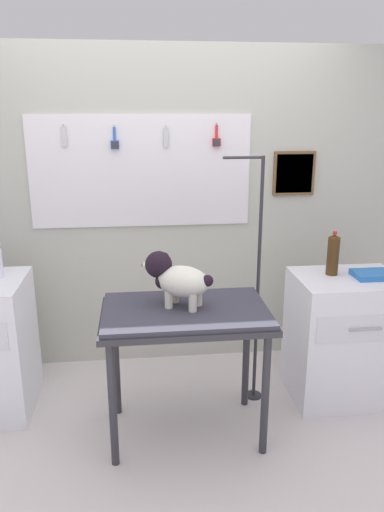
{
  "coord_description": "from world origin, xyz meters",
  "views": [
    {
      "loc": [
        -0.18,
        -2.19,
        1.86
      ],
      "look_at": [
        0.11,
        0.4,
        1.08
      ],
      "focal_mm": 34.12,
      "sensor_mm": 36.0,
      "label": 1
    }
  ],
  "objects_px": {
    "grooming_arm": "(256,293)",
    "cabinet_right": "(344,337)",
    "dog": "(176,278)",
    "grooming_table": "(186,323)",
    "soda_bottle": "(333,254)"
  },
  "relations": [
    {
      "from": "grooming_arm",
      "to": "cabinet_right",
      "type": "xyz_separation_m",
      "value": [
        0.6,
        -0.03,
        -0.33
      ]
    },
    {
      "from": "cabinet_right",
      "to": "dog",
      "type": "bearing_deg",
      "value": -167.96
    },
    {
      "from": "dog",
      "to": "grooming_table",
      "type": "bearing_deg",
      "value": -43.88
    },
    {
      "from": "dog",
      "to": "soda_bottle",
      "type": "relative_size",
      "value": 1.44
    },
    {
      "from": "soda_bottle",
      "to": "grooming_table",
      "type": "bearing_deg",
      "value": -160.14
    },
    {
      "from": "grooming_table",
      "to": "cabinet_right",
      "type": "distance_m",
      "value": 1.16
    },
    {
      "from": "grooming_table",
      "to": "cabinet_right",
      "type": "height_order",
      "value": "cabinet_right"
    },
    {
      "from": "grooming_table",
      "to": "cabinet_right",
      "type": "bearing_deg",
      "value": 14.94
    },
    {
      "from": "dog",
      "to": "soda_bottle",
      "type": "bearing_deg",
      "value": 16.6
    },
    {
      "from": "grooming_arm",
      "to": "grooming_table",
      "type": "bearing_deg",
      "value": -146.64
    },
    {
      "from": "dog",
      "to": "cabinet_right",
      "type": "xyz_separation_m",
      "value": [
        1.13,
        0.24,
        -0.54
      ]
    },
    {
      "from": "grooming_arm",
      "to": "dog",
      "type": "height_order",
      "value": "grooming_arm"
    },
    {
      "from": "soda_bottle",
      "to": "grooming_arm",
      "type": "bearing_deg",
      "value": -175.69
    },
    {
      "from": "grooming_table",
      "to": "grooming_arm",
      "type": "height_order",
      "value": "grooming_arm"
    },
    {
      "from": "soda_bottle",
      "to": "cabinet_right",
      "type": "bearing_deg",
      "value": -35.26
    }
  ]
}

